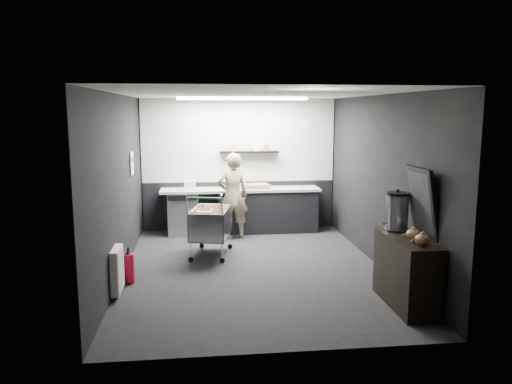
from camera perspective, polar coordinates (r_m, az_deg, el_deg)
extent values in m
plane|color=black|center=(7.91, -0.27, -8.78)|extent=(5.50, 5.50, 0.00)
plane|color=white|center=(7.53, -0.28, 11.16)|extent=(5.50, 5.50, 0.00)
plane|color=black|center=(10.32, -1.95, 3.15)|extent=(5.50, 0.00, 5.50)
plane|color=black|center=(4.93, 3.24, -3.72)|extent=(5.50, 0.00, 5.50)
plane|color=black|center=(7.65, -15.34, 0.65)|extent=(0.00, 5.50, 5.50)
plane|color=black|center=(8.07, 13.99, 1.15)|extent=(0.00, 5.50, 5.50)
cube|color=beige|center=(10.26, -1.96, 5.92)|extent=(3.95, 0.02, 1.70)
cube|color=black|center=(10.43, -1.92, -1.51)|extent=(3.95, 0.02, 1.00)
cube|color=black|center=(10.18, -0.78, 4.60)|extent=(1.20, 0.22, 0.04)
cylinder|color=white|center=(10.44, 5.79, 7.59)|extent=(0.20, 0.03, 0.20)
cube|color=white|center=(8.90, -14.02, 3.18)|extent=(0.02, 0.30, 0.40)
cube|color=red|center=(8.89, -14.00, 3.63)|extent=(0.02, 0.22, 0.10)
cube|color=white|center=(7.00, -15.60, -8.58)|extent=(0.10, 0.50, 0.60)
cube|color=white|center=(9.37, -1.54, 10.61)|extent=(2.40, 0.20, 0.04)
cube|color=black|center=(10.20, 1.31, -2.18)|extent=(2.00, 0.56, 0.85)
cube|color=#ADADA8|center=(10.06, -1.78, 0.26)|extent=(3.20, 0.60, 0.05)
cube|color=#9EA0A5|center=(10.11, -8.29, -2.38)|extent=(0.60, 0.58, 0.85)
cube|color=black|center=(9.75, -8.38, -0.69)|extent=(0.56, 0.02, 0.10)
imported|color=#BBB294|center=(9.61, -2.67, -0.44)|extent=(0.65, 0.47, 1.66)
cube|color=silver|center=(8.58, -5.15, -5.05)|extent=(0.78, 1.03, 0.02)
cube|color=silver|center=(8.52, -7.12, -3.56)|extent=(0.22, 0.91, 0.49)
cube|color=silver|center=(8.53, -3.23, -3.48)|extent=(0.22, 0.91, 0.49)
cube|color=silver|center=(8.08, -5.09, -4.23)|extent=(0.59, 0.15, 0.49)
cube|color=silver|center=(8.96, -5.25, -2.88)|extent=(0.59, 0.15, 0.49)
cylinder|color=silver|center=(8.21, -6.88, -6.83)|extent=(0.02, 0.02, 0.33)
cylinder|color=silver|center=(8.22, -3.25, -6.75)|extent=(0.02, 0.02, 0.33)
cylinder|color=silver|center=(9.02, -6.86, -5.35)|extent=(0.02, 0.02, 0.33)
cylinder|color=silver|center=(9.03, -3.56, -5.28)|extent=(0.02, 0.02, 0.33)
cylinder|color=#23822F|center=(7.92, -5.14, -0.70)|extent=(0.59, 0.16, 0.03)
cube|color=#91603D|center=(8.63, -6.06, -3.48)|extent=(0.32, 0.37, 0.41)
cube|color=#91603D|center=(8.41, -4.11, -3.95)|extent=(0.30, 0.35, 0.37)
cylinder|color=black|center=(8.25, -6.86, -7.77)|extent=(0.09, 0.05, 0.09)
cylinder|color=black|center=(9.06, -6.84, -6.21)|extent=(0.09, 0.05, 0.09)
cylinder|color=black|center=(8.26, -3.24, -7.69)|extent=(0.09, 0.05, 0.09)
cylinder|color=black|center=(9.07, -3.55, -6.14)|extent=(0.09, 0.05, 0.09)
cube|color=black|center=(6.65, 16.82, -8.73)|extent=(0.44, 1.18, 0.89)
cylinder|color=silver|center=(6.83, 15.79, -2.23)|extent=(0.30, 0.30, 0.45)
cylinder|color=black|center=(6.79, 15.89, -0.19)|extent=(0.30, 0.30, 0.04)
sphere|color=black|center=(6.78, 15.90, 0.14)|extent=(0.05, 0.05, 0.05)
ellipsoid|color=brown|center=(6.38, 17.57, -4.66)|extent=(0.18, 0.18, 0.14)
ellipsoid|color=brown|center=(6.17, 18.50, -5.19)|extent=(0.18, 0.18, 0.14)
cube|color=black|center=(6.56, 18.48, -1.08)|extent=(0.20, 0.69, 0.88)
cube|color=black|center=(6.55, 18.28, -1.09)|extent=(0.14, 0.59, 0.76)
cylinder|color=#AD0B26|center=(7.45, -14.32, -8.39)|extent=(0.15, 0.15, 0.41)
cone|color=black|center=(7.38, -14.40, -6.70)|extent=(0.10, 0.10, 0.06)
cylinder|color=black|center=(7.37, -14.41, -6.39)|extent=(0.03, 0.03, 0.06)
cube|color=#A78159|center=(10.03, 0.10, 0.66)|extent=(0.53, 0.44, 0.09)
cylinder|color=silver|center=(10.04, -1.79, 1.03)|extent=(0.22, 0.22, 0.22)
cube|color=white|center=(9.96, -7.56, 0.77)|extent=(0.22, 0.17, 0.18)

